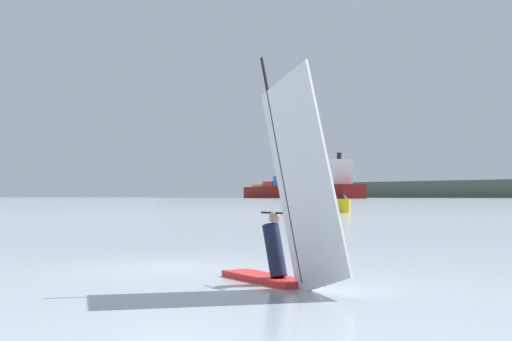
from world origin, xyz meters
TOP-DOWN VIEW (x-y plane):
  - ground_plane at (0.00, 0.00)m, footprint 4000.00×4000.00m
  - windsurfer at (3.62, -1.17)m, footprint 3.42×1.99m
  - cargo_ship at (-256.99, 530.20)m, footprint 175.61×128.37m
  - distant_headland at (-224.02, 1043.87)m, footprint 1080.65×682.54m
  - channel_buoy at (-14.92, 47.65)m, footprint 1.39×1.39m

SIDE VIEW (x-z plane):
  - ground_plane at x=0.00m, z-range 0.00..0.00m
  - channel_buoy at x=-14.92m, z-range -0.11..1.80m
  - windsurfer at x=3.62m, z-range -1.06..3.45m
  - cargo_ship at x=-256.99m, z-range -11.25..28.71m
  - distant_headland at x=-224.02m, z-range 0.00..22.30m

